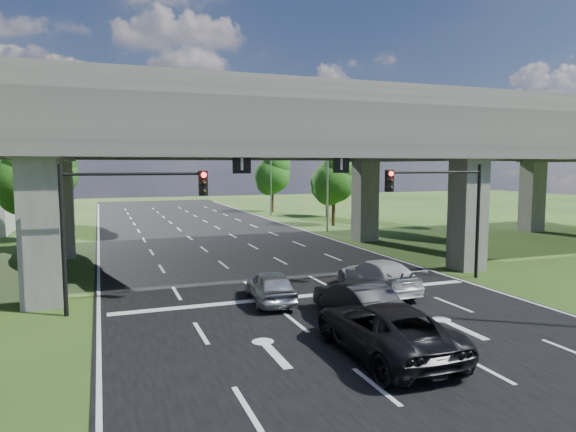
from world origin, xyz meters
TOP-DOWN VIEW (x-y plane):
  - ground at (0.00, 0.00)m, footprint 160.00×160.00m
  - road at (0.00, 10.00)m, footprint 18.00×120.00m
  - overpass at (0.00, 12.00)m, footprint 80.00×15.00m
  - signal_right at (7.82, 3.94)m, footprint 5.76×0.54m
  - signal_left at (-7.82, 3.94)m, footprint 5.76×0.54m
  - streetlight_far at (10.10, 24.00)m, footprint 3.38×0.25m
  - streetlight_beyond at (10.10, 40.00)m, footprint 3.38×0.25m
  - tree_left_near at (-13.95, 26.00)m, footprint 4.50×4.50m
  - tree_left_far at (-12.95, 42.00)m, footprint 4.80×4.80m
  - tree_right_near at (13.05, 28.00)m, footprint 4.20×4.20m
  - tree_right_mid at (16.05, 36.00)m, footprint 3.91×3.90m
  - tree_right_far at (12.05, 44.00)m, footprint 4.50×4.50m
  - car_silver at (-1.80, 3.00)m, footprint 2.08×4.27m
  - car_dark at (0.52, -0.47)m, footprint 1.73×4.64m
  - car_white at (3.47, 3.00)m, footprint 2.17×5.26m
  - car_trailing at (-0.37, -4.07)m, footprint 2.82×5.97m

SIDE VIEW (x-z plane):
  - ground at x=0.00m, z-range 0.00..0.00m
  - road at x=0.00m, z-range 0.00..0.03m
  - car_silver at x=-1.80m, z-range 0.03..1.43m
  - car_dark at x=0.52m, z-range 0.03..1.54m
  - car_white at x=3.47m, z-range 0.03..1.55m
  - car_trailing at x=-0.37m, z-range 0.03..1.68m
  - tree_right_mid at x=16.05m, z-range 0.79..7.55m
  - signal_right at x=7.82m, z-range 1.19..7.19m
  - signal_left at x=-7.82m, z-range 1.19..7.19m
  - tree_right_near at x=13.05m, z-range 0.86..8.14m
  - tree_left_near at x=-13.95m, z-range 0.92..8.72m
  - tree_right_far at x=12.05m, z-range 0.92..8.72m
  - tree_left_far at x=-12.95m, z-range 0.98..9.30m
  - streetlight_far at x=10.10m, z-range 0.85..10.85m
  - streetlight_beyond at x=10.10m, z-range 0.85..10.85m
  - overpass at x=0.00m, z-range 2.92..12.92m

